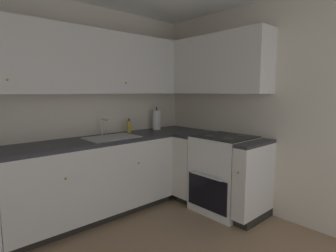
# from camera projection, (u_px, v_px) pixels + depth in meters

# --- Properties ---
(wall_back) EXTENTS (4.03, 0.05, 2.43)m
(wall_back) POSITION_uv_depth(u_px,v_px,m) (40.00, 111.00, 2.90)
(wall_back) COLOR beige
(wall_back) RESTS_ON ground_plane
(wall_right) EXTENTS (0.05, 3.30, 2.43)m
(wall_right) POSITION_uv_depth(u_px,v_px,m) (274.00, 110.00, 3.02)
(wall_right) COLOR beige
(wall_right) RESTS_ON ground_plane
(lower_cabinets_back) EXTENTS (1.90, 0.62, 0.85)m
(lower_cabinets_back) POSITION_uv_depth(u_px,v_px,m) (92.00, 180.00, 3.04)
(lower_cabinets_back) COLOR silver
(lower_cabinets_back) RESTS_ON ground_plane
(countertop_back) EXTENTS (3.10, 0.60, 0.03)m
(countertop_back) POSITION_uv_depth(u_px,v_px,m) (91.00, 142.00, 2.98)
(countertop_back) COLOR #2D2D33
(countertop_back) RESTS_ON lower_cabinets_back
(lower_cabinets_right) EXTENTS (0.62, 1.06, 0.85)m
(lower_cabinets_right) POSITION_uv_depth(u_px,v_px,m) (216.00, 173.00, 3.30)
(lower_cabinets_right) COLOR silver
(lower_cabinets_right) RESTS_ON ground_plane
(countertop_right) EXTENTS (0.60, 1.06, 0.03)m
(countertop_right) POSITION_uv_depth(u_px,v_px,m) (216.00, 137.00, 3.25)
(countertop_right) COLOR #2D2D33
(countertop_right) RESTS_ON lower_cabinets_right
(oven_range) EXTENTS (0.68, 0.62, 1.04)m
(oven_range) POSITION_uv_depth(u_px,v_px,m) (225.00, 173.00, 3.22)
(oven_range) COLOR white
(oven_range) RESTS_ON ground_plane
(upper_cabinets_back) EXTENTS (2.78, 0.34, 0.70)m
(upper_cabinets_back) POSITION_uv_depth(u_px,v_px,m) (68.00, 60.00, 2.86)
(upper_cabinets_back) COLOR silver
(upper_cabinets_right) EXTENTS (0.32, 1.61, 0.70)m
(upper_cabinets_right) POSITION_uv_depth(u_px,v_px,m) (209.00, 65.00, 3.41)
(upper_cabinets_right) COLOR silver
(sink) EXTENTS (0.59, 0.40, 0.10)m
(sink) POSITION_uv_depth(u_px,v_px,m) (112.00, 141.00, 3.12)
(sink) COLOR #B7B7BC
(sink) RESTS_ON countertop_back
(faucet) EXTENTS (0.07, 0.16, 0.21)m
(faucet) POSITION_uv_depth(u_px,v_px,m) (103.00, 125.00, 3.26)
(faucet) COLOR silver
(faucet) RESTS_ON countertop_back
(soap_bottle) EXTENTS (0.05, 0.05, 0.18)m
(soap_bottle) POSITION_uv_depth(u_px,v_px,m) (129.00, 126.00, 3.51)
(soap_bottle) COLOR gold
(soap_bottle) RESTS_ON countertop_back
(paper_towel_roll) EXTENTS (0.11, 0.11, 0.33)m
(paper_towel_roll) POSITION_uv_depth(u_px,v_px,m) (157.00, 120.00, 3.78)
(paper_towel_roll) COLOR white
(paper_towel_roll) RESTS_ON countertop_back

